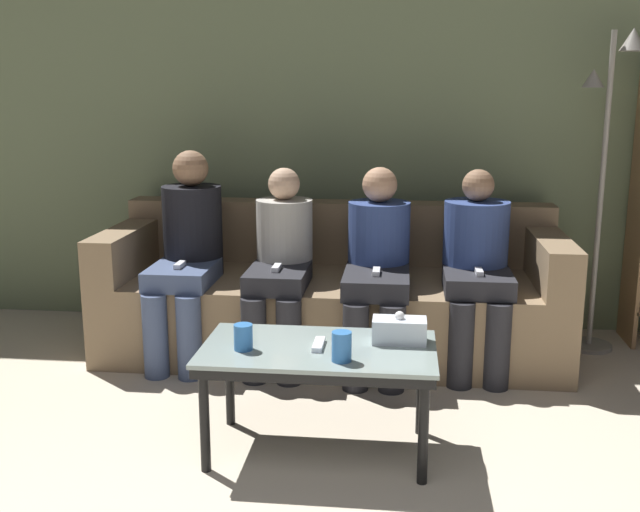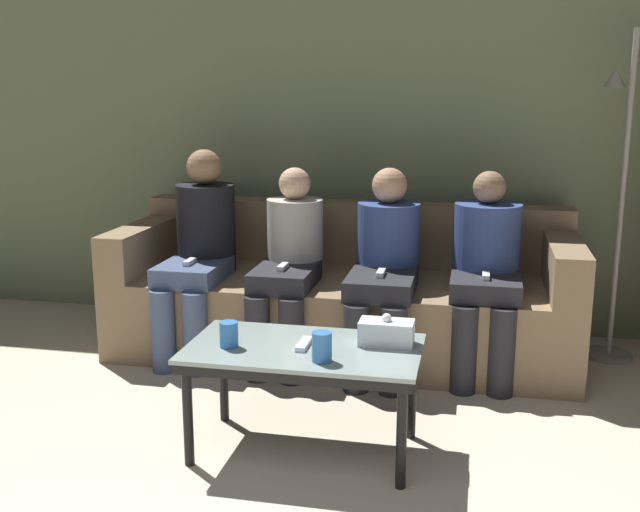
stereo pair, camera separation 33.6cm
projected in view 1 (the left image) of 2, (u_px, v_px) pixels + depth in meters
name	position (u px, v px, depth m)	size (l,w,h in m)	color
wall_back	(342.00, 117.00, 4.61)	(12.00, 0.06, 2.60)	#707F5B
couch	(333.00, 298.00, 4.29)	(2.54, 0.94, 0.81)	#897051
coffee_table	(319.00, 358.00, 3.03)	(0.95, 0.53, 0.46)	#8C9E99
cup_near_left	(243.00, 337.00, 2.97)	(0.08, 0.08, 0.10)	#3372BF
cup_near_right	(342.00, 346.00, 2.85)	(0.08, 0.08, 0.12)	#3372BF
tissue_box	(399.00, 330.00, 3.06)	(0.22, 0.12, 0.13)	silver
game_remote	(319.00, 344.00, 3.02)	(0.04, 0.15, 0.02)	white
standing_lamp	(607.00, 158.00, 4.12)	(0.31, 0.26, 1.79)	gray
seated_person_left_end	(188.00, 249.00, 4.10)	(0.33, 0.68, 1.14)	#47567A
seated_person_mid_left	(281.00, 261.00, 4.04)	(0.31, 0.68, 1.05)	#28282D
seated_person_mid_right	(378.00, 261.00, 3.97)	(0.34, 0.73, 1.06)	#28282D
seated_person_right_end	(477.00, 262.00, 3.95)	(0.35, 0.65, 1.06)	#28282D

